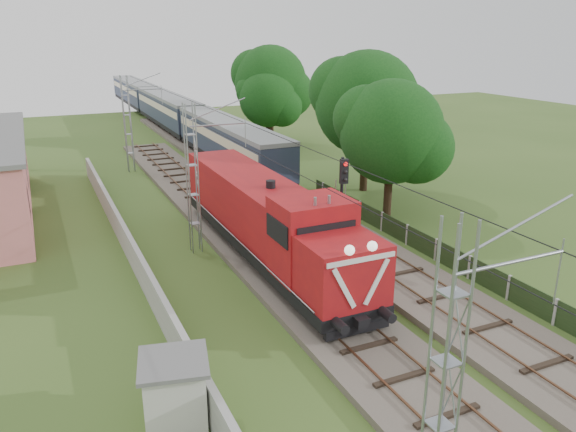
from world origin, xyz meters
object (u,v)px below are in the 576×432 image
coach_rake (168,108)px  signal_post (343,192)px  relay_hut (175,390)px  locomotive (267,218)px

coach_rake → signal_post: signal_post is taller
coach_rake → signal_post: 44.99m
coach_rake → relay_hut: bearing=-103.0°
coach_rake → signal_post: (-1.71, -44.94, 1.33)m
locomotive → signal_post: (3.29, -1.88, 1.46)m
locomotive → signal_post: size_ratio=3.29×
signal_post → relay_hut: bearing=-141.3°
coach_rake → relay_hut: size_ratio=27.22×
locomotive → coach_rake: 43.35m
coach_rake → relay_hut: coach_rake is taller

